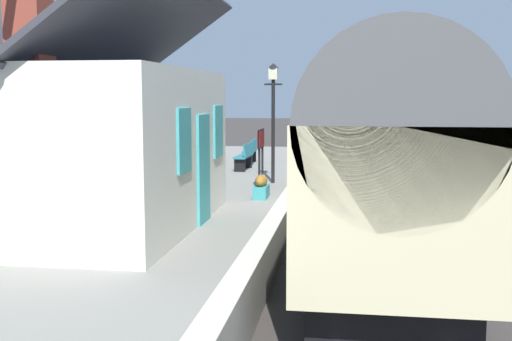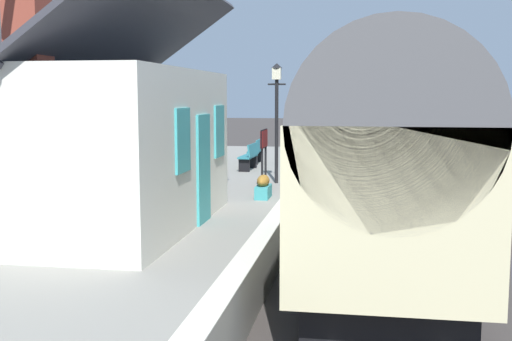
% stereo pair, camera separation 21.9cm
% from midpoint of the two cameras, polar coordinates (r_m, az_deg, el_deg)
% --- Properties ---
extents(ground_plane, '(160.00, 160.00, 0.00)m').
position_cam_midpoint_polar(ground_plane, '(14.49, 7.71, -6.66)').
color(ground_plane, '#383330').
extents(platform, '(32.00, 5.28, 0.91)m').
position_cam_midpoint_polar(platform, '(14.94, -6.40, -4.45)').
color(platform, gray).
rests_on(platform, ground).
extents(platform_edge_coping, '(32.00, 0.36, 0.02)m').
position_cam_midpoint_polar(platform_edge_coping, '(14.38, 3.05, -2.99)').
color(platform_edge_coping, beige).
rests_on(platform_edge_coping, platform).
extents(rail_near, '(52.00, 0.08, 0.14)m').
position_cam_midpoint_polar(rail_near, '(14.52, 14.15, -6.50)').
color(rail_near, gray).
rests_on(rail_near, ground).
extents(rail_far, '(52.00, 0.08, 0.14)m').
position_cam_midpoint_polar(rail_far, '(14.47, 8.43, -6.41)').
color(rail_far, gray).
rests_on(rail_far, ground).
extents(train, '(11.00, 2.73, 4.32)m').
position_cam_midpoint_polar(train, '(12.99, 11.66, 1.64)').
color(train, black).
rests_on(train, ground).
extents(station_building, '(6.29, 4.42, 5.43)m').
position_cam_midpoint_polar(station_building, '(12.19, -14.62, 2.57)').
color(station_building, silver).
rests_on(station_building, platform).
extents(bench_by_lamp, '(1.42, 0.48, 0.88)m').
position_cam_midpoint_polar(bench_by_lamp, '(20.80, -0.28, 1.36)').
color(bench_by_lamp, '#26727F').
rests_on(bench_by_lamp, platform).
extents(bench_mid_platform, '(1.42, 0.49, 0.88)m').
position_cam_midpoint_polar(bench_mid_platform, '(22.84, 0.31, 1.85)').
color(bench_mid_platform, '#26727F').
rests_on(bench_mid_platform, platform).
extents(planter_by_door, '(0.44, 0.44, 0.80)m').
position_cam_midpoint_polar(planter_by_door, '(24.33, -3.29, 2.02)').
color(planter_by_door, teal).
rests_on(planter_by_door, platform).
extents(planter_corner_building, '(0.93, 0.32, 0.63)m').
position_cam_midpoint_polar(planter_corner_building, '(23.37, 4.68, 1.51)').
color(planter_corner_building, '#9E5138').
rests_on(planter_corner_building, platform).
extents(planter_bench_right, '(0.76, 0.32, 0.56)m').
position_cam_midpoint_polar(planter_bench_right, '(15.09, 1.08, -1.51)').
color(planter_bench_right, teal).
rests_on(planter_bench_right, platform).
extents(planter_under_sign, '(0.40, 0.40, 0.66)m').
position_cam_midpoint_polar(planter_under_sign, '(17.49, -9.90, -0.26)').
color(planter_under_sign, black).
rests_on(planter_under_sign, platform).
extents(lamp_post_platform, '(0.32, 0.50, 3.35)m').
position_cam_midpoint_polar(lamp_post_platform, '(17.58, 2.25, 6.52)').
color(lamp_post_platform, black).
rests_on(lamp_post_platform, platform).
extents(station_sign_board, '(0.96, 0.06, 1.57)m').
position_cam_midpoint_polar(station_sign_board, '(16.68, 1.10, 2.46)').
color(station_sign_board, black).
rests_on(station_sign_board, platform).
extents(tree_far_left, '(3.63, 3.53, 6.92)m').
position_cam_midpoint_polar(tree_far_left, '(23.98, -21.82, 10.16)').
color(tree_far_left, '#4C3828').
rests_on(tree_far_left, ground).
extents(tree_far_right, '(4.10, 4.06, 6.83)m').
position_cam_midpoint_polar(tree_far_right, '(26.09, -13.37, 8.92)').
color(tree_far_right, '#4C3828').
rests_on(tree_far_right, ground).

